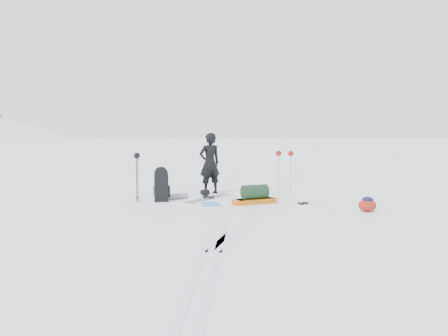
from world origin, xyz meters
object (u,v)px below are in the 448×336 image
(pulk_sled, at_px, (255,196))
(ski_poles_black, at_px, (137,162))
(expedition_rucksack, at_px, (164,185))
(skier, at_px, (210,163))

(pulk_sled, relative_size, ski_poles_black, 0.98)
(expedition_rucksack, bearing_deg, ski_poles_black, 176.23)
(ski_poles_black, bearing_deg, pulk_sled, -4.87)
(skier, distance_m, expedition_rucksack, 2.01)
(expedition_rucksack, bearing_deg, skier, 37.86)
(expedition_rucksack, relative_size, ski_poles_black, 0.71)
(pulk_sled, xyz_separation_m, ski_poles_black, (-3.32, -0.11, 0.94))
(ski_poles_black, bearing_deg, skier, 38.82)
(expedition_rucksack, bearing_deg, pulk_sled, -20.54)
(skier, xyz_separation_m, expedition_rucksack, (-1.07, -1.63, -0.51))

